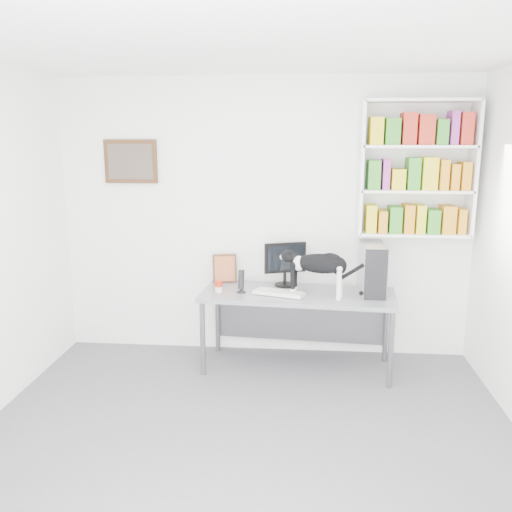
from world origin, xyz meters
name	(u,v)px	position (x,y,z in m)	size (l,w,h in m)	color
room	(241,266)	(0.00, 0.00, 1.35)	(4.01, 4.01, 2.70)	#59585E
bookshelf	(416,169)	(1.40, 1.85, 1.85)	(1.03, 0.28, 1.24)	white
wall_art	(131,161)	(-1.30, 1.97, 1.90)	(0.52, 0.04, 0.42)	#4F3219
desk	(297,331)	(0.34, 1.56, 0.37)	(1.76, 0.68, 0.73)	gray
monitor	(285,264)	(0.21, 1.80, 0.95)	(0.41, 0.19, 0.43)	black
keyboard	(279,293)	(0.18, 1.48, 0.75)	(0.46, 0.18, 0.04)	silver
pc_tower	(372,269)	(1.01, 1.60, 0.96)	(0.21, 0.46, 0.46)	#B1B1B6
speaker	(241,281)	(-0.17, 1.53, 0.84)	(0.10, 0.10, 0.22)	black
leaning_print	(225,268)	(-0.38, 1.87, 0.88)	(0.23, 0.09, 0.29)	#4F3219
soup_can	(219,287)	(-0.38, 1.52, 0.78)	(0.07, 0.07, 0.10)	#B51F0F
cat	(318,274)	(0.52, 1.44, 0.94)	(0.67, 0.18, 0.41)	black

